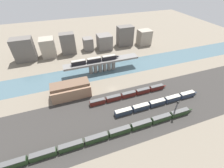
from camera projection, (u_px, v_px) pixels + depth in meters
ground_plane at (112, 89)px, 109.18m from camera, size 400.00×400.00×0.00m
railbed_yard at (125, 113)px, 91.41m from camera, size 280.00×42.00×0.01m
river_water at (102, 71)px, 127.94m from camera, size 320.00×23.63×0.01m
bridge at (102, 64)px, 123.52m from camera, size 62.30×7.78×9.92m
train_on_bridge at (96, 60)px, 119.43m from camera, size 39.84×3.00×3.53m
train_yard_near at (111, 134)px, 77.87m from camera, size 105.12×2.81×3.67m
train_yard_mid at (159, 102)px, 95.92m from camera, size 61.12×3.03×3.65m
train_yard_far at (130, 94)px, 102.06m from camera, size 57.22×2.69×3.63m
warehouse_building at (71, 89)px, 101.16m from camera, size 25.62×12.64×10.11m
signal_tower at (175, 109)px, 85.71m from camera, size 1.00×0.85×11.99m
city_block_far_left at (24, 50)px, 136.26m from camera, size 17.86×11.52×21.17m
city_block_left at (48, 47)px, 144.00m from camera, size 13.06×13.55×17.59m
city_block_center at (68, 44)px, 147.46m from camera, size 13.94×9.22×20.47m
city_block_right at (88, 44)px, 156.04m from camera, size 9.45×10.00×12.83m
city_block_far_right at (104, 42)px, 158.01m from camera, size 14.33×13.91×14.93m
city_block_tall at (125, 36)px, 163.40m from camera, size 16.76×10.00×20.78m
city_block_low at (144, 37)px, 166.70m from camera, size 13.77×11.28×15.95m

